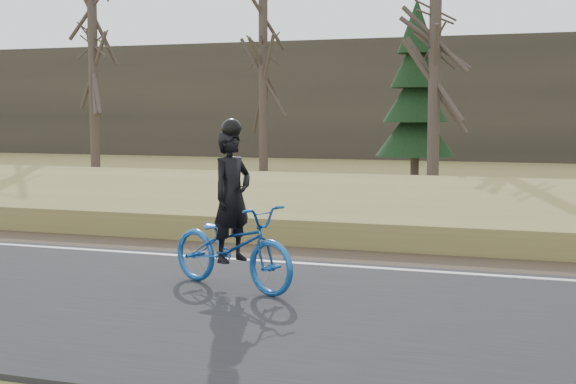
% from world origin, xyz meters
% --- Properties ---
extents(ground, '(120.00, 120.00, 0.00)m').
position_xyz_m(ground, '(0.00, 0.00, 0.00)').
color(ground, olive).
rests_on(ground, ground).
extents(road, '(120.00, 6.00, 0.06)m').
position_xyz_m(road, '(0.00, -2.50, 0.03)').
color(road, black).
rests_on(road, ground).
extents(edge_line, '(120.00, 0.12, 0.01)m').
position_xyz_m(edge_line, '(0.00, 0.20, 0.07)').
color(edge_line, silver).
rests_on(edge_line, road).
extents(shoulder, '(120.00, 1.60, 0.04)m').
position_xyz_m(shoulder, '(0.00, 1.20, 0.02)').
color(shoulder, '#473A2B').
rests_on(shoulder, ground).
extents(embankment, '(120.00, 5.00, 0.44)m').
position_xyz_m(embankment, '(0.00, 4.20, 0.22)').
color(embankment, olive).
rests_on(embankment, ground).
extents(ballast, '(120.00, 3.00, 0.45)m').
position_xyz_m(ballast, '(0.00, 8.00, 0.23)').
color(ballast, slate).
rests_on(ballast, ground).
extents(railroad, '(120.00, 2.40, 0.29)m').
position_xyz_m(railroad, '(0.00, 8.00, 0.53)').
color(railroad, black).
rests_on(railroad, ballast).
extents(treeline_backdrop, '(120.00, 4.00, 6.00)m').
position_xyz_m(treeline_backdrop, '(0.00, 30.00, 3.00)').
color(treeline_backdrop, '#383328').
rests_on(treeline_backdrop, ground).
extents(cyclist, '(2.20, 1.46, 2.18)m').
position_xyz_m(cyclist, '(-3.23, -1.70, 0.75)').
color(cyclist, '#17509E').
rests_on(cyclist, road).
extents(bare_tree_far_left, '(0.36, 0.36, 7.66)m').
position_xyz_m(bare_tree_far_left, '(-15.49, 14.42, 3.83)').
color(bare_tree_far_left, '#463B33').
rests_on(bare_tree_far_left, ground).
extents(bare_tree_left, '(0.36, 0.36, 7.34)m').
position_xyz_m(bare_tree_left, '(-10.66, 19.08, 3.67)').
color(bare_tree_left, '#463B33').
rests_on(bare_tree_left, ground).
extents(bare_tree_near_left, '(0.36, 0.36, 6.16)m').
position_xyz_m(bare_tree_near_left, '(-2.91, 12.87, 3.08)').
color(bare_tree_near_left, '#463B33').
rests_on(bare_tree_near_left, ground).
extents(conifer, '(2.60, 2.60, 6.01)m').
position_xyz_m(conifer, '(-3.87, 15.22, 2.85)').
color(conifer, '#463B33').
rests_on(conifer, ground).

